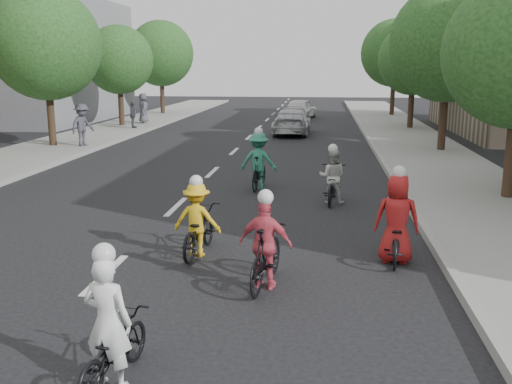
% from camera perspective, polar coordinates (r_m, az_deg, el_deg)
% --- Properties ---
extents(ground, '(120.00, 120.00, 0.00)m').
position_cam_1_polar(ground, '(10.54, -14.82, -7.97)').
color(ground, black).
rests_on(ground, ground).
extents(curb_left, '(0.18, 80.00, 0.18)m').
position_cam_1_polar(curb_left, '(21.81, -20.22, 2.42)').
color(curb_left, '#999993').
rests_on(curb_left, ground).
extents(sidewalk_right, '(4.00, 80.00, 0.15)m').
position_cam_1_polar(sidewalk_right, '(19.95, 18.80, 1.61)').
color(sidewalk_right, gray).
rests_on(sidewalk_right, ground).
extents(curb_right, '(0.18, 80.00, 0.18)m').
position_cam_1_polar(curb_right, '(19.62, 13.23, 1.82)').
color(curb_right, '#999993').
rests_on(curb_right, ground).
extents(bldg_sw, '(10.00, 14.00, 8.00)m').
position_cam_1_polar(bldg_sw, '(42.09, -21.91, 12.14)').
color(bldg_sw, slate).
rests_on(bldg_sw, ground).
extents(tree_l_3, '(4.80, 4.80, 6.93)m').
position_cam_1_polar(tree_l_3, '(26.97, -20.30, 13.66)').
color(tree_l_3, black).
rests_on(tree_l_3, ground).
extents(tree_l_4, '(4.00, 4.00, 5.97)m').
position_cam_1_polar(tree_l_4, '(35.25, -13.56, 12.72)').
color(tree_l_4, black).
rests_on(tree_l_4, ground).
extents(tree_l_5, '(4.80, 4.80, 6.93)m').
position_cam_1_polar(tree_l_5, '(43.84, -9.49, 13.50)').
color(tree_l_5, black).
rests_on(tree_l_5, ground).
extents(tree_r_1, '(4.80, 4.80, 6.93)m').
position_cam_1_polar(tree_r_1, '(25.29, 18.68, 13.91)').
color(tree_r_1, black).
rests_on(tree_r_1, ground).
extents(tree_r_2, '(4.00, 4.00, 5.97)m').
position_cam_1_polar(tree_r_2, '(34.14, 15.48, 12.64)').
color(tree_r_2, black).
rests_on(tree_r_2, ground).
extents(tree_r_3, '(4.80, 4.80, 6.93)m').
position_cam_1_polar(tree_r_3, '(43.07, 13.70, 13.35)').
color(tree_r_3, black).
rests_on(tree_r_3, ground).
extents(cyclist_0, '(0.95, 1.84, 1.68)m').
position_cam_1_polar(cyclist_0, '(9.45, 0.98, -5.91)').
color(cyclist_0, black).
rests_on(cyclist_0, ground).
extents(cyclist_1, '(0.98, 1.84, 1.60)m').
position_cam_1_polar(cyclist_1, '(11.11, -5.84, -3.39)').
color(cyclist_1, black).
rests_on(cyclist_1, ground).
extents(cyclist_2, '(1.17, 1.75, 1.86)m').
position_cam_1_polar(cyclist_2, '(16.94, 0.29, 2.68)').
color(cyclist_2, black).
rests_on(cyclist_2, ground).
extents(cyclist_3, '(0.76, 1.60, 1.72)m').
position_cam_1_polar(cyclist_3, '(6.93, -14.29, -14.08)').
color(cyclist_3, black).
rests_on(cyclist_3, ground).
extents(cyclist_4, '(0.89, 1.80, 1.84)m').
position_cam_1_polar(cyclist_4, '(11.00, 13.82, -3.55)').
color(cyclist_4, black).
rests_on(cyclist_4, ground).
extents(cyclist_5, '(0.82, 1.90, 1.60)m').
position_cam_1_polar(cyclist_5, '(15.44, 7.60, 1.04)').
color(cyclist_5, black).
rests_on(cyclist_5, ground).
extents(follow_car_lead, '(1.98, 4.72, 1.36)m').
position_cam_1_polar(follow_car_lead, '(31.01, 3.60, 7.04)').
color(follow_car_lead, '#B6B6BB').
rests_on(follow_car_lead, ground).
extents(follow_car_trail, '(2.40, 4.39, 1.42)m').
position_cam_1_polar(follow_car_trail, '(40.33, 4.49, 8.32)').
color(follow_car_trail, white).
rests_on(follow_car_trail, ground).
extents(spectator_0, '(1.11, 1.38, 1.86)m').
position_cam_1_polar(spectator_0, '(26.35, -16.97, 6.43)').
color(spectator_0, '#45434F').
rests_on(spectator_0, sidewalk_left).
extents(spectator_1, '(0.50, 0.92, 1.48)m').
position_cam_1_polar(spectator_1, '(33.45, -12.21, 7.54)').
color(spectator_1, '#44434E').
rests_on(spectator_1, sidewalk_left).
extents(spectator_2, '(0.89, 1.05, 1.84)m').
position_cam_1_polar(spectator_2, '(36.30, -11.20, 8.23)').
color(spectator_2, '#565463').
rests_on(spectator_2, sidewalk_left).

